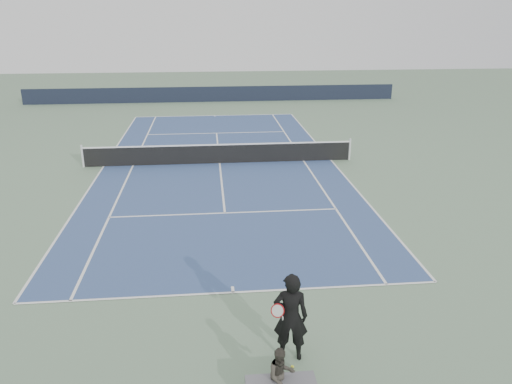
{
  "coord_description": "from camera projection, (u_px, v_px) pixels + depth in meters",
  "views": [
    {
      "loc": [
        -0.51,
        -23.19,
        6.86
      ],
      "look_at": [
        1.05,
        -7.27,
        1.1
      ],
      "focal_mm": 35.0,
      "sensor_mm": 36.0,
      "label": 1
    }
  ],
  "objects": [
    {
      "name": "tennis_ball",
      "position": [
        292.0,
        367.0,
        10.2
      ],
      "size": [
        0.07,
        0.07,
        0.07
      ],
      "primitive_type": "sphere",
      "color": "yellow",
      "rests_on": "ground"
    },
    {
      "name": "ground",
      "position": [
        220.0,
        163.0,
        24.08
      ],
      "size": [
        80.0,
        80.0,
        0.0
      ],
      "primitive_type": "plane",
      "color": "slate"
    },
    {
      "name": "tennis_net",
      "position": [
        219.0,
        153.0,
        23.91
      ],
      "size": [
        12.9,
        0.1,
        1.07
      ],
      "color": "silver",
      "rests_on": "ground"
    },
    {
      "name": "windscreen_far",
      "position": [
        213.0,
        94.0,
        40.62
      ],
      "size": [
        30.0,
        0.25,
        1.2
      ],
      "primitive_type": "cube",
      "color": "black",
      "rests_on": "ground"
    },
    {
      "name": "court_surface",
      "position": [
        220.0,
        163.0,
        24.08
      ],
      "size": [
        10.97,
        23.77,
        0.01
      ],
      "primitive_type": "cube",
      "color": "#334A79",
      "rests_on": "ground"
    },
    {
      "name": "spectator_bench",
      "position": [
        281.0,
        382.0,
        9.28
      ],
      "size": [
        1.38,
        0.72,
        1.13
      ],
      "color": "slate",
      "rests_on": "ground"
    },
    {
      "name": "tennis_player",
      "position": [
        291.0,
        317.0,
        10.22
      ],
      "size": [
        0.86,
        0.65,
        1.97
      ],
      "color": "black",
      "rests_on": "ground"
    }
  ]
}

